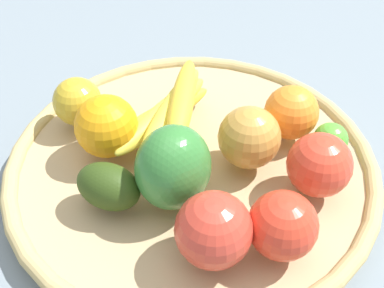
% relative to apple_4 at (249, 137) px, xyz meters
% --- Properties ---
extents(ground_plane, '(2.40, 2.40, 0.00)m').
position_rel_apple_4_xyz_m(ground_plane, '(-0.07, -0.01, -0.07)').
color(ground_plane, slate).
rests_on(ground_plane, ground).
extents(basket, '(0.47, 0.47, 0.03)m').
position_rel_apple_4_xyz_m(basket, '(-0.07, -0.01, -0.05)').
color(basket, tan).
rests_on(basket, ground_plane).
extents(apple_4, '(0.10, 0.10, 0.08)m').
position_rel_apple_4_xyz_m(apple_4, '(0.00, 0.00, 0.00)').
color(apple_4, '#BF8A3A').
rests_on(apple_4, basket).
extents(orange_1, '(0.11, 0.11, 0.08)m').
position_rel_apple_4_xyz_m(orange_1, '(-0.17, -0.03, 0.00)').
color(orange_1, orange).
rests_on(orange_1, basket).
extents(apple_3, '(0.10, 0.10, 0.08)m').
position_rel_apple_4_xyz_m(apple_3, '(-0.01, -0.14, 0.00)').
color(apple_3, red).
rests_on(apple_3, basket).
extents(banana_bunch, '(0.13, 0.19, 0.07)m').
position_rel_apple_4_xyz_m(banana_bunch, '(-0.11, 0.02, -0.00)').
color(banana_bunch, yellow).
rests_on(banana_bunch, basket).
extents(orange_0, '(0.10, 0.10, 0.07)m').
position_rel_apple_4_xyz_m(orange_0, '(0.04, 0.06, -0.00)').
color(orange_0, orange).
rests_on(orange_0, basket).
extents(bell_pepper, '(0.11, 0.11, 0.10)m').
position_rel_apple_4_xyz_m(bell_pepper, '(-0.07, -0.08, 0.01)').
color(bell_pepper, '#347A33').
rests_on(bell_pepper, basket).
extents(apple_1, '(0.10, 0.10, 0.07)m').
position_rel_apple_4_xyz_m(apple_1, '(0.08, -0.02, -0.00)').
color(apple_1, red).
rests_on(apple_1, basket).
extents(avocado, '(0.08, 0.06, 0.05)m').
position_rel_apple_4_xyz_m(avocado, '(-0.13, -0.11, -0.01)').
color(avocado, '#2C4214').
rests_on(avocado, basket).
extents(apple_2, '(0.08, 0.08, 0.07)m').
position_rel_apple_4_xyz_m(apple_2, '(0.06, -0.12, -0.00)').
color(apple_2, red).
rests_on(apple_2, basket).
extents(lime_0, '(0.05, 0.05, 0.04)m').
position_rel_apple_4_xyz_m(lime_0, '(0.09, 0.04, -0.02)').
color(lime_0, '#52A933').
rests_on(lime_0, basket).
extents(apple_0, '(0.08, 0.08, 0.06)m').
position_rel_apple_4_xyz_m(apple_0, '(-0.23, 0.01, -0.01)').
color(apple_0, gold).
rests_on(apple_0, basket).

